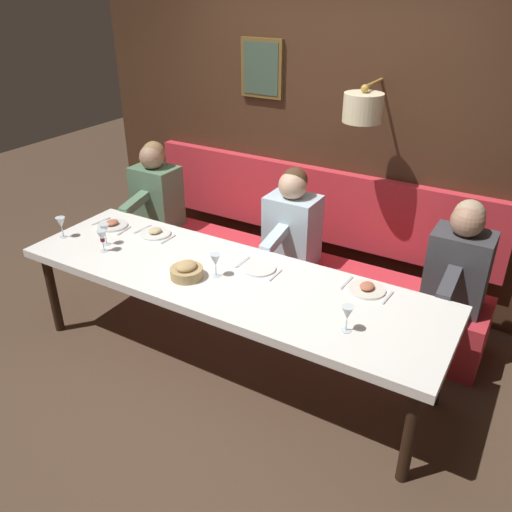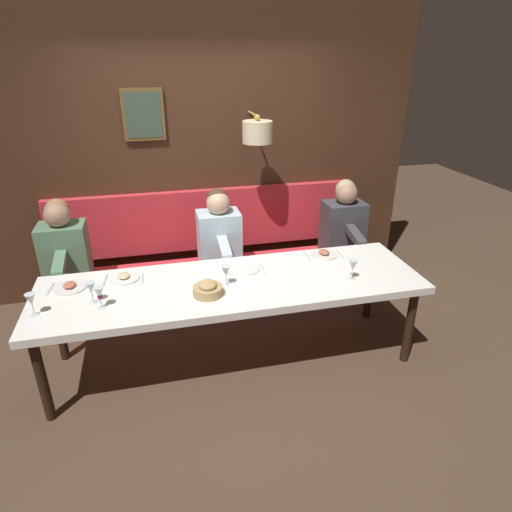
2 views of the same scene
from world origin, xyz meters
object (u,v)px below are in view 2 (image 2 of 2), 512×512
Objects in this scene: diner_nearest at (344,221)px; wine_glass_2 at (31,300)px; bread_bowl at (208,289)px; wine_glass_3 at (99,293)px; diner_middle at (64,246)px; wine_glass_4 at (226,272)px; wine_glass_1 at (91,288)px; wine_glass_0 at (353,266)px; diner_near at (219,232)px; dining_table at (233,289)px.

wine_glass_2 is (-1.03, 2.73, 0.04)m from diner_nearest.
wine_glass_3 is at bearing 90.36° from bread_bowl.
diner_middle is 1.11m from wine_glass_3.
wine_glass_4 is at bearing -82.52° from wine_glass_3.
diner_middle is 4.82× the size of wine_glass_1.
diner_nearest is at bearing -67.93° from wine_glass_1.
wine_glass_0 is 1.14m from bread_bowl.
dining_table is at bearing 177.37° from diner_near.
diner_nearest is 4.82× the size of wine_glass_2.
dining_table is 1.59m from diner_nearest.
dining_table is at bearing -53.86° from bread_bowl.
diner_nearest is 3.60× the size of bread_bowl.
diner_nearest is at bearing -65.50° from wine_glass_3.
diner_nearest is at bearing -90.00° from diner_near.
wine_glass_1 is (0.10, 1.96, 0.00)m from wine_glass_0.
bread_bowl is at bearing 124.07° from diner_nearest.
diner_nearest reaches higher than wine_glass_0.
diner_nearest is 1.00× the size of diner_near.
wine_glass_3 is at bearing -159.63° from diner_middle.
bread_bowl is at bearing -95.88° from wine_glass_1.
wine_glass_1 is at bearing -78.13° from wine_glass_2.
wine_glass_4 is (0.11, -1.35, 0.00)m from wine_glass_2.
diner_middle is at bearing 90.00° from diner_nearest.
diner_middle is at bearing -2.92° from wine_glass_2.
dining_table is 0.89m from diner_near.
diner_nearest is 4.82× the size of wine_glass_0.
wine_glass_1 is at bearing -161.25° from diner_middle.
diner_near reaches higher than dining_table.
wine_glass_1 is 0.75× the size of bread_bowl.
diner_near is 1.38m from wine_glass_0.
wine_glass_0 is 1.89m from wine_glass_3.
wine_glass_2 is at bearing 101.87° from wine_glass_1.
bread_bowl is (-1.04, 0.25, -0.03)m from diner_near.
diner_nearest is 2.51m from wine_glass_3.
wine_glass_0 is 1.00× the size of wine_glass_1.
diner_nearest and diner_near have the same top height.
wine_glass_3 is 1.00× the size of wine_glass_4.
diner_middle is (0.88, 1.35, 0.13)m from dining_table.
diner_nearest is at bearing -56.27° from dining_table.
wine_glass_1 is 0.97m from wine_glass_4.
wine_glass_3 is (-0.09, -0.06, -0.00)m from wine_glass_1.
dining_table is at bearing 123.73° from diner_nearest.
wine_glass_1 and wine_glass_2 have the same top height.
wine_glass_3 reaches higher than dining_table.
diner_near is at bearing -48.30° from wine_glass_1.
diner_near is 4.82× the size of wine_glass_3.
wine_glass_1 is at bearing 93.95° from dining_table.
wine_glass_1 is 0.11m from wine_glass_3.
diner_near is at bearing 40.01° from wine_glass_0.
wine_glass_3 is at bearing 114.50° from diner_nearest.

